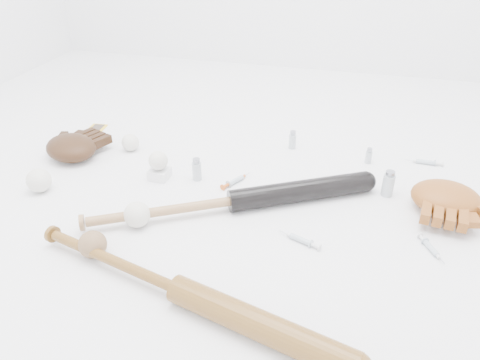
% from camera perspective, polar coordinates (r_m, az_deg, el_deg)
% --- Properties ---
extents(bat_dark, '(0.89, 0.55, 0.07)m').
position_cam_1_polar(bat_dark, '(1.49, -0.92, -2.57)').
color(bat_dark, black).
rests_on(bat_dark, ground).
extents(bat_wood, '(0.94, 0.31, 0.07)m').
position_cam_1_polar(bat_wood, '(1.19, -7.52, -13.09)').
color(bat_wood, brown).
rests_on(bat_wood, ground).
extents(glove_dark, '(0.32, 0.32, 0.09)m').
position_cam_1_polar(glove_dark, '(1.91, -19.91, 3.78)').
color(glove_dark, black).
rests_on(glove_dark, ground).
extents(glove_tan, '(0.29, 0.29, 0.09)m').
position_cam_1_polar(glove_tan, '(1.62, 23.82, -1.99)').
color(glove_tan, brown).
rests_on(glove_tan, ground).
extents(trading_card, '(0.08, 0.10, 0.01)m').
position_cam_1_polar(trading_card, '(2.14, -17.13, 5.99)').
color(trading_card, gold).
rests_on(trading_card, ground).
extents(pedestal, '(0.07, 0.07, 0.04)m').
position_cam_1_polar(pedestal, '(1.70, -9.78, 0.77)').
color(pedestal, white).
rests_on(pedestal, ground).
extents(baseball_on_pedestal, '(0.07, 0.07, 0.07)m').
position_cam_1_polar(baseball_on_pedestal, '(1.67, -9.94, 2.34)').
color(baseball_on_pedestal, silver).
rests_on(baseball_on_pedestal, pedestal).
extents(baseball_left, '(0.08, 0.08, 0.08)m').
position_cam_1_polar(baseball_left, '(1.73, -23.32, -0.05)').
color(baseball_left, silver).
rests_on(baseball_left, ground).
extents(baseball_upper, '(0.07, 0.07, 0.07)m').
position_cam_1_polar(baseball_upper, '(1.91, -13.22, 4.48)').
color(baseball_upper, silver).
rests_on(baseball_upper, ground).
extents(baseball_mid, '(0.08, 0.08, 0.08)m').
position_cam_1_polar(baseball_mid, '(1.45, -12.45, -4.15)').
color(baseball_mid, silver).
rests_on(baseball_mid, ground).
extents(baseball_aged, '(0.08, 0.08, 0.08)m').
position_cam_1_polar(baseball_aged, '(1.37, -17.53, -7.50)').
color(baseball_aged, brown).
rests_on(baseball_aged, ground).
extents(syringe_1, '(0.15, 0.08, 0.02)m').
position_cam_1_polar(syringe_1, '(1.38, 7.39, -7.21)').
color(syringe_1, '#ADBCC6').
rests_on(syringe_1, ground).
extents(syringe_2, '(0.10, 0.15, 0.02)m').
position_cam_1_polar(syringe_2, '(1.65, -0.55, -0.07)').
color(syringe_2, '#ADBCC6').
rests_on(syringe_2, ground).
extents(syringe_3, '(0.09, 0.14, 0.02)m').
position_cam_1_polar(syringe_3, '(1.45, 22.26, -7.70)').
color(syringe_3, '#ADBCC6').
rests_on(syringe_3, ground).
extents(syringe_4, '(0.15, 0.03, 0.02)m').
position_cam_1_polar(syringe_4, '(1.90, 21.67, 2.06)').
color(syringe_4, '#ADBCC6').
rests_on(syringe_4, ground).
extents(vial_0, '(0.03, 0.03, 0.07)m').
position_cam_1_polar(vial_0, '(1.88, 6.42, 4.91)').
color(vial_0, '#ACB6BD').
rests_on(vial_0, ground).
extents(vial_1, '(0.02, 0.02, 0.06)m').
position_cam_1_polar(vial_1, '(1.83, 15.42, 2.89)').
color(vial_1, '#ACB6BD').
rests_on(vial_1, ground).
extents(vial_2, '(0.03, 0.03, 0.08)m').
position_cam_1_polar(vial_2, '(1.66, -5.29, 1.32)').
color(vial_2, '#ACB6BD').
rests_on(vial_2, ground).
extents(vial_3, '(0.04, 0.04, 0.09)m').
position_cam_1_polar(vial_3, '(1.64, 17.64, -0.39)').
color(vial_3, '#ACB6BD').
rests_on(vial_3, ground).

